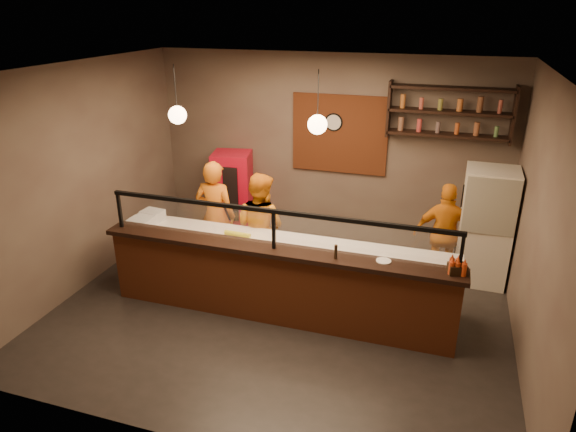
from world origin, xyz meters
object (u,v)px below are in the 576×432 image
(red_cooler, at_px, (233,194))
(pepper_mill, at_px, (336,252))
(cook_left, at_px, (215,216))
(wall_clock, at_px, (334,122))
(pizza_dough, at_px, (252,238))
(cook_mid, at_px, (260,226))
(fridge, at_px, (485,226))
(cook_right, at_px, (445,234))
(condiment_caddy, at_px, (457,269))

(red_cooler, height_order, pepper_mill, red_cooler)
(cook_left, relative_size, red_cooler, 1.16)
(wall_clock, height_order, pizza_dough, wall_clock)
(cook_left, distance_m, pepper_mill, 2.49)
(cook_mid, relative_size, fridge, 0.95)
(fridge, bearing_deg, wall_clock, 163.83)
(wall_clock, bearing_deg, pepper_mill, -75.97)
(cook_right, bearing_deg, pizza_dough, 22.95)
(cook_left, height_order, pizza_dough, cook_left)
(cook_right, bearing_deg, cook_left, 6.55)
(fridge, height_order, condiment_caddy, fridge)
(fridge, xyz_separation_m, pepper_mill, (-1.80, -2.02, 0.27))
(cook_mid, bearing_deg, condiment_caddy, 176.95)
(cook_mid, distance_m, pizza_dough, 0.61)
(red_cooler, bearing_deg, cook_left, -90.28)
(wall_clock, relative_size, red_cooler, 0.20)
(cook_left, distance_m, pizza_dough, 1.09)
(cook_mid, relative_size, condiment_caddy, 8.23)
(condiment_caddy, bearing_deg, cook_mid, 159.12)
(cook_right, distance_m, pizza_dough, 2.84)
(condiment_caddy, bearing_deg, pepper_mill, -177.35)
(red_cooler, height_order, pizza_dough, red_cooler)
(cook_left, xyz_separation_m, cook_right, (3.41, 0.59, -0.10))
(pizza_dough, bearing_deg, condiment_caddy, -10.01)
(cook_mid, bearing_deg, cook_right, -148.26)
(pizza_dough, xyz_separation_m, pepper_mill, (1.29, -0.54, 0.24))
(cook_mid, relative_size, pepper_mill, 9.20)
(fridge, distance_m, pepper_mill, 2.72)
(pizza_dough, relative_size, pepper_mill, 2.45)
(fridge, xyz_separation_m, condiment_caddy, (-0.40, -1.96, 0.24))
(cook_right, bearing_deg, condiment_caddy, 91.79)
(wall_clock, xyz_separation_m, pizza_dough, (-0.59, -2.26, -1.19))
(red_cooler, bearing_deg, pizza_dough, -71.84)
(cook_right, relative_size, fridge, 0.89)
(fridge, relative_size, condiment_caddy, 8.70)
(wall_clock, bearing_deg, cook_right, -27.52)
(cook_left, xyz_separation_m, pizza_dough, (0.87, -0.66, 0.03))
(fridge, relative_size, pepper_mill, 9.72)
(wall_clock, distance_m, fridge, 2.89)
(wall_clock, distance_m, cook_right, 2.57)
(condiment_caddy, bearing_deg, wall_clock, 127.48)
(cook_mid, xyz_separation_m, condiment_caddy, (2.80, -1.07, 0.29))
(pepper_mill, bearing_deg, red_cooler, 134.26)
(cook_left, distance_m, cook_right, 3.46)
(cook_left, relative_size, condiment_caddy, 8.69)
(cook_left, relative_size, fridge, 1.00)
(pizza_dough, bearing_deg, cook_right, 26.13)
(red_cooler, height_order, condiment_caddy, red_cooler)
(cook_mid, bearing_deg, red_cooler, -35.00)
(cook_left, height_order, condiment_caddy, cook_left)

